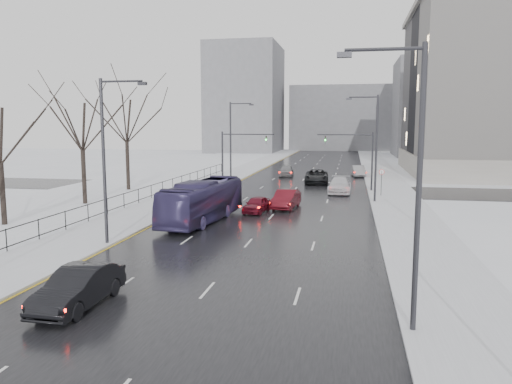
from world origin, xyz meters
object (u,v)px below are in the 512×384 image
Objects in this scene: tree_park_c at (5,226)px; sedan_center_near at (257,204)px; sedan_left_near at (79,287)px; sedan_right_far at (340,185)px; tree_park_d at (85,205)px; streetlight_l_far at (232,138)px; bus at (203,201)px; no_uturn_sign at (382,175)px; sedan_center_far at (286,171)px; streetlight_r_mid at (374,143)px; streetlight_r_near at (412,175)px; mast_signal_left at (231,153)px; mast_signal_right at (362,154)px; tree_park_e at (129,190)px; sedan_right_near at (286,199)px; streetlight_l_near at (107,153)px; sedan_right_cross at (317,176)px; sedan_right_distant at (358,171)px; lamppost_r_mid at (419,185)px.

tree_park_c reaches higher than sedan_center_near.
sedan_right_far is at bearing 76.64° from sedan_left_near.
tree_park_d is 2.57× the size of sedan_left_near.
streetlight_l_far is 24.36m from bus.
no_uturn_sign is 21.76m from sedan_center_far.
sedan_center_far is at bearing 116.36° from streetlight_r_mid.
mast_signal_left is at bearing 112.18° from streetlight_r_near.
mast_signal_right is at bearing 39.55° from sedan_right_far.
sedan_center_far is at bearing 116.89° from sedan_right_far.
tree_park_e is 2.76× the size of sedan_right_near.
tree_park_d is 35.80m from streetlight_r_near.
streetlight_r_mid is 13.06m from sedan_center_near.
tree_park_d is 1.12× the size of bus.
sedan_right_far reaches higher than sedan_center_near.
no_uturn_sign is at bearing 53.92° from sedan_center_near.
sedan_center_near is at bearing 62.40° from streetlight_l_near.
mast_signal_left is at bearing 172.32° from sedan_right_far.
sedan_left_near is (2.83, -37.89, -3.26)m from mast_signal_left.
streetlight_l_near is (10.33, -4.00, 5.62)m from tree_park_c.
mast_signal_left is (11.17, 24.00, 4.11)m from tree_park_c.
sedan_right_cross is at bearing -61.74° from sedan_center_far.
sedan_center_near is at bearing -111.80° from sedan_right_distant.
tree_park_d is at bearing -121.40° from sedan_center_far.
mast_signal_left reaches higher than bus.
sedan_right_near is 1.04× the size of sedan_center_far.
streetlight_l_far is 29.30m from lamppost_r_mid.
tree_park_c is at bearing 158.84° from streetlight_l_near.
tree_park_c is at bearing -126.86° from sedan_right_cross.
sedan_left_near is at bearing -103.87° from sedan_right_far.
tree_park_d is (0.70, 10.00, 0.00)m from tree_park_c.
no_uturn_sign is (16.53, -4.00, -1.81)m from mast_signal_left.
sedan_right_cross is 1.07× the size of sedan_right_far.
no_uturn_sign is 0.47× the size of sedan_right_far.
sedan_center_far is at bearing 125.63° from mast_signal_right.
lamppost_r_mid is 0.88× the size of sedan_left_near.
sedan_right_cross is (6.79, 26.12, -0.69)m from bus.
sedan_center_near is at bearing 113.05° from streetlight_r_near.
streetlight_r_mid reaches higher than mast_signal_right.
streetlight_l_far reaches higher than sedan_center_far.
sedan_right_far is at bearing 117.29° from streetlight_r_mid.
streetlight_l_near reaches higher than tree_park_d.
tree_park_c is at bearing -128.99° from sedan_right_distant.
tree_park_e is 22.70m from sedan_right_cross.
streetlight_r_near reaches higher than sedan_right_far.
sedan_right_cross is 8.73m from sedan_right_far.
lamppost_r_mid is at bearing -4.87° from sedan_center_near.
tree_park_e reaches higher than sedan_center_far.
sedan_right_distant is (14.53, 15.77, -3.30)m from mast_signal_left.
sedan_right_near is 27.09m from sedan_center_far.
streetlight_l_near reaches higher than sedan_center_far.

